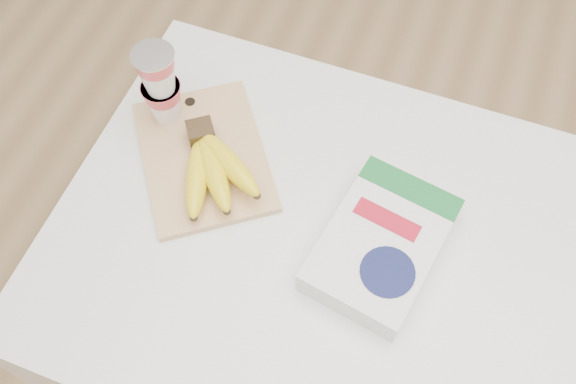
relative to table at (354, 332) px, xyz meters
The scene contains 6 objects.
room 0.92m from the table, ahead, with size 4.00×4.00×4.00m.
table is the anchor object (origin of this frame).
cutting_board 0.57m from the table, 167.53° to the left, with size 0.22×0.30×0.02m, color #E3B77C.
bananas 0.57m from the table, behind, with size 0.20×0.21×0.07m.
yogurt_stack 0.72m from the table, 163.67° to the left, with size 0.08×0.08×0.18m.
cereal_box 0.45m from the table, 79.83° to the left, with size 0.22×0.29×0.06m.
Camera 1 is at (0.02, -0.47, 1.86)m, focal length 40.00 mm.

